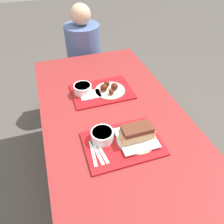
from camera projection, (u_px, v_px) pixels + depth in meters
ground_plane at (114, 181)px, 1.88m from camera, size 12.00×12.00×0.00m
picnic_table at (114, 126)px, 1.43m from camera, size 0.88×1.70×0.77m
picnic_bench_far at (83, 79)px, 2.39m from camera, size 0.84×0.28×0.46m
tray_near at (123, 143)px, 1.19m from camera, size 0.42×0.30×0.01m
tray_far at (102, 91)px, 1.55m from camera, size 0.42×0.30×0.01m
bowl_coleslaw_near at (102, 135)px, 1.18m from camera, size 0.12×0.12×0.06m
brisket_sandwich_plate at (137, 135)px, 1.18m from camera, size 0.22×0.22×0.10m
plastic_fork_near at (97, 152)px, 1.14m from camera, size 0.03×0.17×0.00m
plastic_knife_near at (101, 151)px, 1.14m from camera, size 0.04×0.17×0.00m
plastic_spoon_near at (93, 153)px, 1.13m from camera, size 0.03×0.17×0.00m
condiment_packet at (117, 134)px, 1.23m from camera, size 0.04×0.03×0.01m
bowl_coleslaw_far at (83, 88)px, 1.51m from camera, size 0.12×0.12×0.06m
wings_plate_far at (109, 89)px, 1.53m from camera, size 0.21×0.21×0.06m
napkin_far at (90, 95)px, 1.50m from camera, size 0.14×0.10×0.01m
person_seated_across at (83, 47)px, 2.16m from camera, size 0.34×0.34×0.69m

